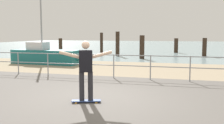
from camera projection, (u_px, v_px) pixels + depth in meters
name	position (u px, v px, depth m)	size (l,w,h in m)	color
ground_plane	(85.00, 110.00, 6.54)	(24.00, 10.00, 0.04)	#605B56
beach_strip	(137.00, 69.00, 14.21)	(24.00, 6.00, 0.04)	tan
sea_surface	(166.00, 46.00, 41.09)	(72.00, 50.00, 0.04)	#849EA3
railing_fence	(80.00, 61.00, 11.40)	(12.64, 0.05, 1.05)	gray
sailboat	(48.00, 56.00, 16.29)	(5.02, 1.71, 5.14)	#19666B
skateboard	(86.00, 101.00, 7.13)	(0.82, 0.44, 0.08)	#334C8C
skateboarder	(86.00, 67.00, 7.02)	(1.40, 0.55, 1.65)	#26262B
groyne_post_0	(61.00, 47.00, 22.21)	(0.31, 0.31, 1.53)	#332319
groyne_post_1	(102.00, 43.00, 25.60)	(0.30, 0.30, 2.03)	#332319
groyne_post_2	(118.00, 44.00, 22.05)	(0.34, 0.34, 2.11)	#332319
groyne_post_3	(142.00, 47.00, 19.57)	(0.37, 0.37, 1.81)	#332319
groyne_post_4	(176.00, 46.00, 25.68)	(0.39, 0.39, 1.47)	#332319
groyne_post_5	(204.00, 47.00, 21.74)	(0.36, 0.36, 1.57)	#332319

